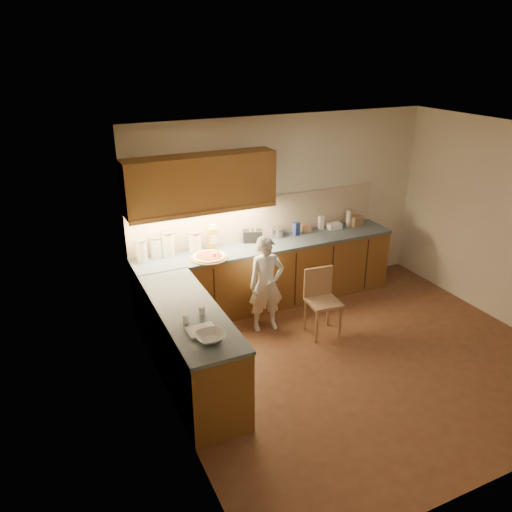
% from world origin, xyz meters
% --- Properties ---
extents(room, '(4.54, 4.50, 2.62)m').
position_xyz_m(room, '(0.00, 0.00, 1.68)').
color(room, brown).
rests_on(room, ground).
extents(l_counter, '(3.77, 2.62, 0.92)m').
position_xyz_m(l_counter, '(-0.92, 1.25, 0.46)').
color(l_counter, brown).
rests_on(l_counter, ground).
extents(backsplash, '(3.75, 0.02, 0.58)m').
position_xyz_m(backsplash, '(-0.38, 1.99, 1.21)').
color(backsplash, beige).
rests_on(backsplash, l_counter).
extents(upper_cabinets, '(1.95, 0.36, 0.73)m').
position_xyz_m(upper_cabinets, '(-1.27, 1.82, 1.85)').
color(upper_cabinets, brown).
rests_on(upper_cabinets, ground).
extents(pizza_on_board, '(0.48, 0.48, 0.19)m').
position_xyz_m(pizza_on_board, '(-1.30, 1.55, 0.94)').
color(pizza_on_board, '#A48152').
rests_on(pizza_on_board, l_counter).
extents(child, '(0.50, 0.36, 1.27)m').
position_xyz_m(child, '(-0.71, 1.08, 0.64)').
color(child, white).
rests_on(child, ground).
extents(wooden_chair, '(0.42, 0.42, 0.86)m').
position_xyz_m(wooden_chair, '(-0.11, 0.71, 0.50)').
color(wooden_chair, tan).
rests_on(wooden_chair, ground).
extents(mixing_bowl, '(0.29, 0.29, 0.07)m').
position_xyz_m(mixing_bowl, '(-1.95, -0.27, 0.95)').
color(mixing_bowl, silver).
rests_on(mixing_bowl, l_counter).
extents(canister_a, '(0.15, 0.15, 0.29)m').
position_xyz_m(canister_a, '(-2.10, 1.82, 1.07)').
color(canister_a, beige).
rests_on(canister_a, l_counter).
extents(canister_b, '(0.16, 0.16, 0.28)m').
position_xyz_m(canister_b, '(-1.89, 1.89, 1.06)').
color(canister_b, silver).
rests_on(canister_b, l_counter).
extents(canister_c, '(0.18, 0.18, 0.33)m').
position_xyz_m(canister_c, '(-1.74, 1.87, 1.09)').
color(canister_c, silver).
rests_on(canister_c, l_counter).
extents(canister_d, '(0.18, 0.18, 0.28)m').
position_xyz_m(canister_d, '(-1.39, 1.85, 1.06)').
color(canister_d, white).
rests_on(canister_d, l_counter).
extents(oil_jug, '(0.13, 0.10, 0.35)m').
position_xyz_m(oil_jug, '(-1.14, 1.84, 1.08)').
color(oil_jug, gold).
rests_on(oil_jug, l_counter).
extents(toaster, '(0.29, 0.23, 0.17)m').
position_xyz_m(toaster, '(-0.55, 1.85, 1.00)').
color(toaster, black).
rests_on(toaster, l_counter).
extents(steel_pot, '(0.18, 0.18, 0.14)m').
position_xyz_m(steel_pot, '(-0.15, 1.87, 0.99)').
color(steel_pot, '#A2A2A6').
rests_on(steel_pot, l_counter).
extents(blue_box, '(0.11, 0.09, 0.19)m').
position_xyz_m(blue_box, '(0.13, 1.83, 1.01)').
color(blue_box, '#304392').
rests_on(blue_box, l_counter).
extents(card_box_a, '(0.16, 0.14, 0.10)m').
position_xyz_m(card_box_a, '(0.34, 1.89, 0.97)').
color(card_box_a, tan).
rests_on(card_box_a, l_counter).
extents(white_bottle, '(0.07, 0.07, 0.20)m').
position_xyz_m(white_bottle, '(0.58, 1.90, 1.02)').
color(white_bottle, white).
rests_on(white_bottle, l_counter).
extents(flat_pack, '(0.21, 0.15, 0.08)m').
position_xyz_m(flat_pack, '(0.78, 1.83, 0.96)').
color(flat_pack, white).
rests_on(flat_pack, l_counter).
extents(tall_jar, '(0.08, 0.08, 0.26)m').
position_xyz_m(tall_jar, '(1.03, 1.83, 1.05)').
color(tall_jar, silver).
rests_on(tall_jar, l_counter).
extents(card_box_b, '(0.20, 0.17, 0.15)m').
position_xyz_m(card_box_b, '(1.16, 1.81, 0.99)').
color(card_box_b, '#A48358').
rests_on(card_box_b, l_counter).
extents(dough_cloth, '(0.28, 0.23, 0.02)m').
position_xyz_m(dough_cloth, '(-1.97, -0.08, 0.93)').
color(dough_cloth, white).
rests_on(dough_cloth, l_counter).
extents(spice_jar_a, '(0.06, 0.06, 0.08)m').
position_xyz_m(spice_jar_a, '(-2.06, 0.14, 0.96)').
color(spice_jar_a, white).
rests_on(spice_jar_a, l_counter).
extents(spice_jar_b, '(0.08, 0.08, 0.09)m').
position_xyz_m(spice_jar_b, '(-1.86, 0.24, 0.96)').
color(spice_jar_b, white).
rests_on(spice_jar_b, l_counter).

